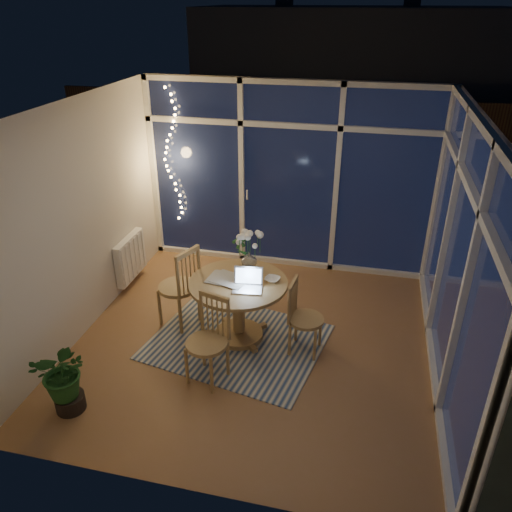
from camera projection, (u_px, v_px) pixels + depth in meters
name	position (u px, v px, depth m)	size (l,w,h in m)	color
floor	(256.00, 342.00, 5.70)	(4.00, 4.00, 0.00)	olive
ceiling	(256.00, 110.00, 4.50)	(4.00, 4.00, 0.00)	silver
wall_back	(289.00, 178.00, 6.83)	(4.00, 0.04, 2.60)	beige
wall_front	(189.00, 364.00, 3.37)	(4.00, 0.04, 2.60)	beige
wall_left	(80.00, 222.00, 5.50)	(0.04, 4.00, 2.60)	beige
wall_right	(462.00, 260.00, 4.70)	(0.04, 4.00, 2.60)	beige
window_wall_back	(288.00, 179.00, 6.79)	(4.00, 0.10, 2.60)	white
window_wall_right	(458.00, 260.00, 4.71)	(0.10, 4.00, 2.60)	white
radiator	(130.00, 257.00, 6.68)	(0.10, 0.70, 0.58)	white
fairy_lights	(171.00, 156.00, 6.95)	(0.24, 0.10, 1.85)	#EDB25F
garden_patio	(337.00, 198.00, 9.95)	(12.00, 6.00, 0.10)	black
garden_fence	(318.00, 142.00, 10.03)	(11.00, 0.08, 1.80)	#361D13
neighbour_roof	(348.00, 57.00, 11.96)	(7.00, 3.00, 2.20)	#30333A
garden_shrubs	(255.00, 196.00, 8.59)	(0.90, 0.90, 0.90)	#16321A
rug	(237.00, 342.00, 5.70)	(1.87, 1.50, 0.01)	beige
dining_table	(239.00, 310.00, 5.62)	(1.09, 1.09, 0.74)	#A17848
chair_left	(178.00, 285.00, 5.80)	(0.48, 0.48, 1.05)	#A17848
chair_right	(306.00, 318.00, 5.36)	(0.41, 0.41, 0.88)	#A17848
chair_front	(206.00, 342.00, 4.93)	(0.44, 0.44, 0.95)	#A17848
laptop	(247.00, 280.00, 5.25)	(0.31, 0.27, 0.23)	silver
flower_vase	(249.00, 259.00, 5.69)	(0.20, 0.20, 0.21)	white
bowl	(272.00, 279.00, 5.45)	(0.15, 0.15, 0.04)	white
newspapers	(228.00, 279.00, 5.47)	(0.39, 0.30, 0.02)	silver
phone	(240.00, 285.00, 5.37)	(0.11, 0.05, 0.01)	black
potted_plant	(65.00, 378.00, 4.61)	(0.54, 0.47, 0.76)	#1B4D1E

